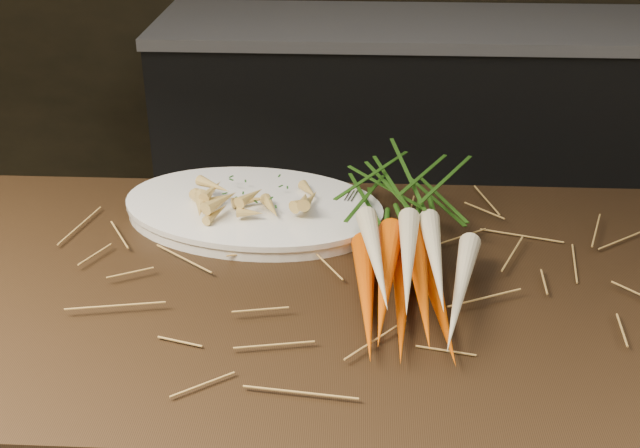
{
  "coord_description": "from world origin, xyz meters",
  "views": [
    {
      "loc": [
        0.12,
        -0.69,
        1.51
      ],
      "look_at": [
        0.07,
        0.37,
        0.96
      ],
      "focal_mm": 45.0,
      "sensor_mm": 36.0,
      "label": 1
    }
  ],
  "objects": [
    {
      "name": "roasted_veg_heap",
      "position": [
        -0.05,
        0.5,
        0.95
      ],
      "size": [
        0.24,
        0.19,
        0.05
      ],
      "primitive_type": null,
      "rotation": [
        0.0,
        0.0,
        -0.18
      ],
      "color": "tan",
      "rests_on": "serving_platter"
    },
    {
      "name": "straw_bedding",
      "position": [
        0.0,
        0.3,
        0.91
      ],
      "size": [
        1.4,
        0.6,
        0.02
      ],
      "primitive_type": null,
      "color": "olive",
      "rests_on": "main_counter"
    },
    {
      "name": "root_veg_bunch",
      "position": [
        0.2,
        0.38,
        0.95
      ],
      "size": [
        0.21,
        0.55,
        0.1
      ],
      "rotation": [
        0.0,
        0.0,
        -0.03
      ],
      "color": "#D44700",
      "rests_on": "main_counter"
    },
    {
      "name": "back_counter",
      "position": [
        0.3,
        2.18,
        0.42
      ],
      "size": [
        1.82,
        0.62,
        0.84
      ],
      "color": "black",
      "rests_on": "ground"
    },
    {
      "name": "serving_fork",
      "position": [
        0.1,
        0.45,
        0.92
      ],
      "size": [
        0.05,
        0.16,
        0.0
      ],
      "primitive_type": "cube",
      "rotation": [
        0.0,
        0.0,
        -0.24
      ],
      "color": "silver",
      "rests_on": "serving_platter"
    },
    {
      "name": "serving_platter",
      "position": [
        -0.05,
        0.5,
        0.91
      ],
      "size": [
        0.48,
        0.36,
        0.02
      ],
      "primitive_type": null,
      "rotation": [
        0.0,
        0.0,
        -0.18
      ],
      "color": "white",
      "rests_on": "main_counter"
    }
  ]
}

